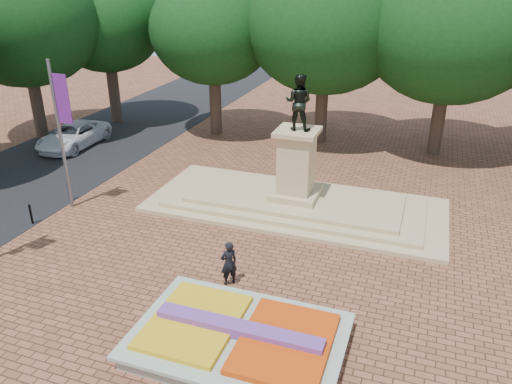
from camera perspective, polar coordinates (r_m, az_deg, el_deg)
ground at (r=17.62m, az=-2.67°, el=-12.62°), size 90.00×90.00×0.00m
asphalt_street at (r=29.22m, az=-26.99°, el=0.34°), size 9.00×90.00×0.02m
flower_bed at (r=15.64m, az=-1.92°, el=-16.43°), size 6.30×4.30×0.91m
monument at (r=23.76m, az=4.53°, el=0.15°), size 14.00×6.00×6.40m
tree_row_back at (r=31.39m, az=14.27°, el=16.47°), size 44.80×8.80×10.43m
van at (r=34.14m, az=-20.14°, el=6.09°), size 2.63×5.46×1.50m
pedestrian at (r=18.12m, az=-3.13°, el=-8.12°), size 0.75×0.74×1.74m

